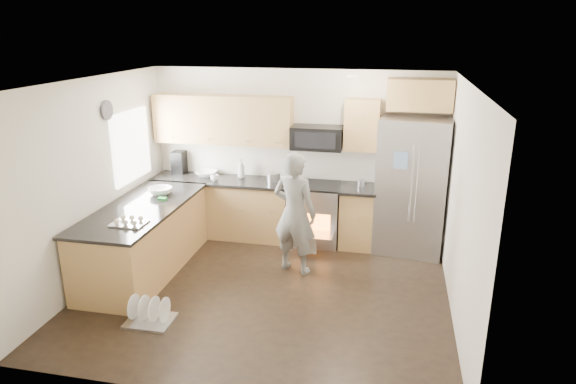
% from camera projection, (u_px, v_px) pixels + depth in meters
% --- Properties ---
extents(ground, '(4.50, 4.50, 0.00)m').
position_uv_depth(ground, '(266.00, 291.00, 6.48)').
color(ground, black).
rests_on(ground, ground).
extents(room_shell, '(4.54, 4.04, 2.62)m').
position_uv_depth(room_shell, '(261.00, 162.00, 5.99)').
color(room_shell, silver).
rests_on(room_shell, ground).
extents(back_cabinet_run, '(4.45, 0.64, 2.50)m').
position_uv_depth(back_cabinet_run, '(256.00, 177.00, 7.93)').
color(back_cabinet_run, tan).
rests_on(back_cabinet_run, ground).
extents(peninsula, '(0.96, 2.36, 1.03)m').
position_uv_depth(peninsula, '(144.00, 239.00, 6.92)').
color(peninsula, tan).
rests_on(peninsula, ground).
extents(stove_range, '(0.76, 0.97, 1.79)m').
position_uv_depth(stove_range, '(315.00, 200.00, 7.78)').
color(stove_range, '#B7B7BC').
rests_on(stove_range, ground).
extents(refrigerator, '(1.06, 0.87, 1.99)m').
position_uv_depth(refrigerator, '(412.00, 186.00, 7.41)').
color(refrigerator, '#B7B7BC').
rests_on(refrigerator, ground).
extents(person, '(0.69, 0.55, 1.67)m').
position_uv_depth(person, '(295.00, 213.00, 6.79)').
color(person, gray).
rests_on(person, ground).
extents(dish_rack, '(0.52, 0.42, 0.32)m').
position_uv_depth(dish_rack, '(150.00, 315.00, 5.78)').
color(dish_rack, '#B7B7BC').
rests_on(dish_rack, ground).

